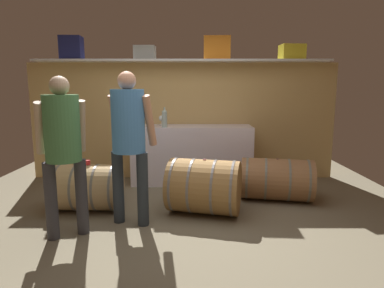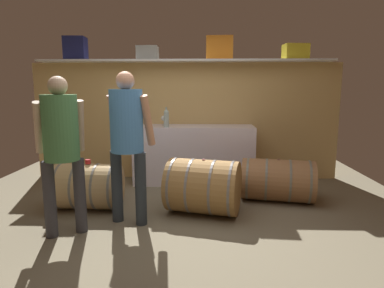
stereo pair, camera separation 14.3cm
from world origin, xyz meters
name	(u,v)px [view 2 (the right image)]	position (x,y,z in m)	size (l,w,h in m)	color
ground_plane	(179,211)	(0.00, 0.53, -0.01)	(6.20, 7.45, 0.02)	#726A53
back_wall_panel	(185,121)	(0.00, 2.13, 0.95)	(5.00, 0.10, 1.90)	tan
high_shelf_board	(185,61)	(0.00, 1.98, 1.92)	(4.60, 0.40, 0.03)	silver
toolcase_navy	(76,49)	(-1.73, 1.98, 2.11)	(0.32, 0.28, 0.36)	navy
toolcase_grey	(148,53)	(-0.59, 1.98, 2.04)	(0.32, 0.23, 0.21)	gray
toolcase_orange	(220,48)	(0.55, 1.98, 2.11)	(0.41, 0.23, 0.36)	orange
toolcase_yellow	(295,52)	(1.72, 1.98, 2.05)	(0.36, 0.27, 0.23)	yellow
work_cabinet	(194,154)	(0.15, 1.79, 0.46)	(1.87, 0.55, 0.91)	white
wine_bottle_clear	(166,118)	(-0.26, 1.60, 1.05)	(0.08, 0.08, 0.30)	#AABFB8
wine_glass	(164,118)	(-0.33, 1.86, 1.02)	(0.09, 0.09, 0.16)	white
wine_barrel_near	(88,186)	(-1.14, 0.58, 0.29)	(0.80, 0.59, 0.58)	tan
wine_barrel_far	(203,186)	(0.30, 0.48, 0.33)	(0.97, 0.83, 0.67)	#9C7440
wine_barrel_flank	(278,180)	(1.30, 0.95, 0.28)	(1.02, 0.72, 0.57)	#976942
tasting_cup	(88,162)	(-1.12, 0.58, 0.60)	(0.07, 0.07, 0.05)	red
winemaker_pouring	(127,132)	(-0.53, 0.16, 1.03)	(0.54, 0.46, 1.67)	#2A323B
visitor_tasting	(61,140)	(-1.11, -0.16, 0.99)	(0.53, 0.46, 1.61)	#35343A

